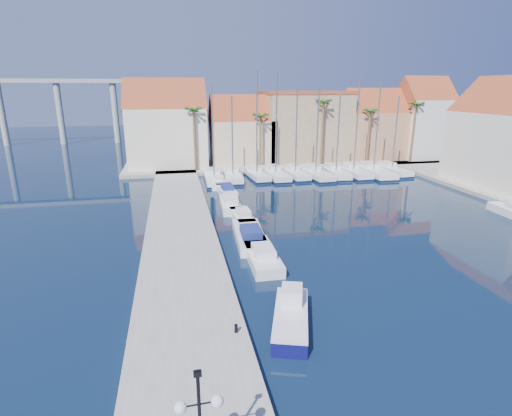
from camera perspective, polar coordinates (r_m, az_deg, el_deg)
The scene contains 35 objects.
ground at distance 23.94m, azimuth 13.21°, elevation -15.04°, with size 260.00×260.00×0.00m, color black.
quay_west at distance 34.04m, azimuth -10.65°, elevation -4.54°, with size 6.00×77.00×0.50m, color gray.
shore_north at distance 70.07m, azimuth 4.39°, elevation 6.68°, with size 54.00×16.00×0.50m, color gray.
lamp_post at distance 13.25m, azimuth -8.07°, elevation -26.96°, with size 1.46×0.42×4.28m.
bollard at distance 21.20m, azimuth -2.87°, elevation -16.82°, with size 0.18×0.18×0.44m, color black.
fishing_boat at distance 22.44m, azimuth 5.02°, elevation -15.10°, with size 3.34×5.59×1.86m.
motorboat_west_0 at distance 29.92m, azimuth 0.85°, elevation -6.75°, with size 2.22×6.54×1.40m.
motorboat_west_1 at distance 33.73m, azimuth -0.90°, elevation -3.96°, with size 2.76×7.37×1.40m.
motorboat_west_2 at distance 38.65m, azimuth -1.96°, elevation -1.24°, with size 1.88×5.30×1.40m.
motorboat_west_3 at distance 42.94m, azimuth -3.68°, elevation 0.58°, with size 2.27×6.27×1.40m.
motorboat_west_4 at distance 48.74m, azimuth -4.25°, elevation 2.53°, with size 2.13×5.77×1.40m.
motorboat_west_5 at distance 52.98m, azimuth -5.41°, elevation 3.66°, with size 2.20×5.63×1.40m.
motorboat_east_1 at distance 47.94m, azimuth 32.70°, elevation -0.38°, with size 1.87×5.12×1.40m.
sailboat_0 at distance 55.94m, azimuth -6.05°, elevation 4.43°, with size 2.76×9.71×12.74m.
sailboat_1 at distance 56.87m, azimuth -3.35°, elevation 4.69°, with size 3.06×9.20×11.42m.
sailboat_2 at distance 57.51m, azimuth -0.01°, elevation 4.93°, with size 2.76×8.35×14.66m.
sailboat_3 at distance 58.05m, azimuth 2.68°, elevation 4.99°, with size 2.61×9.40×14.52m.
sailboat_4 at distance 58.73m, azimuth 5.45°, elevation 5.05°, with size 2.59×8.65×12.16m.
sailboat_5 at distance 59.06m, azimuth 8.29°, elevation 5.00°, with size 3.15×9.85×12.47m.
sailboat_6 at distance 60.18m, azimuth 11.20°, elevation 5.07°, with size 3.11×9.06×11.62m.
sailboat_7 at distance 61.41m, azimuth 13.55°, elevation 5.19°, with size 2.66×9.50×14.52m.
sailboat_8 at distance 62.68m, azimuth 16.18°, elevation 5.18°, with size 3.35×11.28×13.82m.
sailboat_9 at distance 64.35m, azimuth 18.59°, elevation 5.26°, with size 2.84×8.86×11.37m.
building_0 at distance 65.55m, azimuth -12.62°, elevation 11.18°, with size 12.30×9.00×13.50m.
building_1 at distance 66.62m, azimuth -2.01°, elevation 10.58°, with size 10.30×8.00×11.00m.
building_2 at distance 70.17m, azimuth 6.91°, elevation 11.58°, with size 14.20×10.20×11.50m.
building_3 at distance 73.98m, azimuth 16.17°, elevation 11.00°, with size 10.30×8.00×12.00m.
building_4 at distance 77.63m, azimuth 22.60°, elevation 11.46°, with size 8.30×8.00×14.00m.
building_6 at distance 59.32m, azimuth 32.75°, elevation 8.41°, with size 9.00×14.30×13.50m.
palm_0 at distance 60.46m, azimuth -8.92°, elevation 13.37°, with size 2.60×2.60×10.15m.
palm_1 at distance 61.86m, azimuth 0.64°, elevation 12.76°, with size 2.60×2.60×9.15m.
palm_2 at distance 64.63m, azimuth 9.62°, elevation 14.37°, with size 2.60×2.60×11.15m.
palm_3 at distance 67.98m, azimuth 16.03°, elevation 12.89°, with size 2.60×2.60×9.65m.
palm_4 at distance 71.96m, azimuth 21.91°, elevation 13.28°, with size 2.60×2.60×10.65m.
viaduct at distance 104.66m, azimuth -29.18°, elevation 13.51°, with size 48.00×2.20×14.45m.
Camera 1 is at (-9.19, -18.28, 12.43)m, focal length 28.00 mm.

